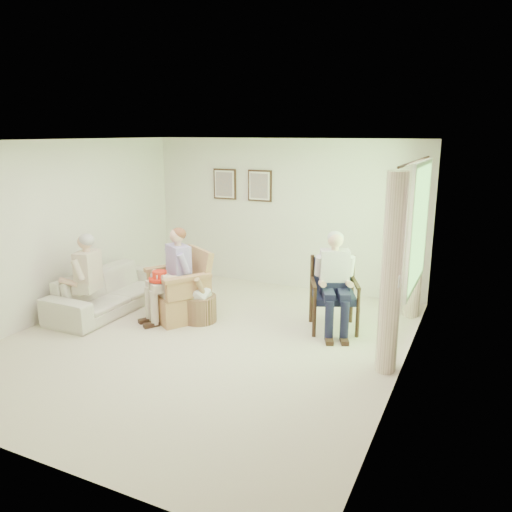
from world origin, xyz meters
name	(u,v)px	position (x,y,z in m)	size (l,w,h in m)	color
floor	(205,341)	(0.00, 0.00, 0.00)	(5.50, 5.50, 0.00)	beige
back_wall	(284,214)	(0.00, 2.75, 1.30)	(5.00, 0.04, 2.60)	silver
front_wall	(19,316)	(0.00, -2.75, 1.30)	(5.00, 0.04, 2.60)	silver
left_wall	(56,230)	(-2.50, 0.00, 1.30)	(0.04, 5.50, 2.60)	silver
right_wall	(405,268)	(2.50, 0.00, 1.30)	(0.04, 5.50, 2.60)	silver
ceiling	(199,140)	(0.00, 0.00, 2.60)	(5.00, 5.50, 0.02)	white
window	(419,223)	(2.46, 1.20, 1.58)	(0.13, 2.50, 1.63)	#2D6B23
curtain_left	(392,275)	(2.33, 0.22, 1.15)	(0.34, 0.34, 2.30)	beige
curtain_right	(417,241)	(2.33, 2.18, 1.15)	(0.34, 0.34, 2.30)	beige
framed_print_left	(225,184)	(-1.15, 2.71, 1.78)	(0.45, 0.05, 0.55)	#382114
framed_print_right	(260,186)	(-0.45, 2.71, 1.78)	(0.45, 0.05, 0.55)	#382114
wicker_armchair	(181,296)	(-0.78, 0.63, 0.32)	(0.80, 0.79, 1.02)	tan
wood_armchair	(336,291)	(1.42, 1.22, 0.54)	(0.63, 0.60, 0.98)	black
sofa	(111,291)	(-1.95, 0.44, 0.31)	(0.82, 2.09, 0.61)	beige
person_wicker	(174,269)	(-0.78, 0.50, 0.78)	(0.40, 0.62, 1.34)	beige
person_dark	(333,276)	(1.42, 1.06, 0.80)	(0.40, 0.63, 1.37)	#171832
person_sofa	(83,273)	(-1.95, -0.09, 0.72)	(0.42, 0.62, 1.27)	beige
red_hat	(160,277)	(-0.92, 0.33, 0.69)	(0.32, 0.32, 0.14)	red
hatbox	(199,303)	(-0.44, 0.60, 0.29)	(0.66, 0.66, 0.73)	tan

